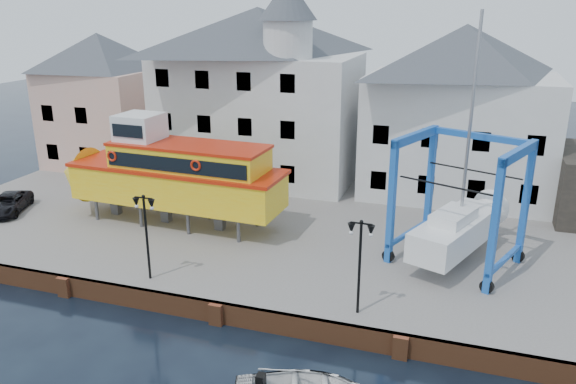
% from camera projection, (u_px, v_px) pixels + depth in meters
% --- Properties ---
extents(ground, '(140.00, 140.00, 0.00)m').
position_uv_depth(ground, '(217.00, 324.00, 24.75)').
color(ground, black).
rests_on(ground, ground).
extents(hardstanding, '(44.00, 22.00, 1.00)m').
position_uv_depth(hardstanding, '(293.00, 225.00, 34.49)').
color(hardstanding, slate).
rests_on(hardstanding, ground).
extents(quay_wall, '(44.00, 0.47, 1.00)m').
position_uv_depth(quay_wall, '(218.00, 312.00, 24.68)').
color(quay_wall, brown).
rests_on(quay_wall, ground).
extents(building_pink, '(8.00, 7.00, 10.30)m').
position_uv_depth(building_pink, '(103.00, 100.00, 44.32)').
color(building_pink, '#D9A38F').
rests_on(building_pink, hardstanding).
extents(building_white_main, '(14.00, 8.30, 14.00)m').
position_uv_depth(building_white_main, '(260.00, 92.00, 40.41)').
color(building_white_main, silver).
rests_on(building_white_main, hardstanding).
extents(building_white_right, '(12.00, 8.00, 11.20)m').
position_uv_depth(building_white_right, '(459.00, 112.00, 37.09)').
color(building_white_right, silver).
rests_on(building_white_right, hardstanding).
extents(lamp_post_left, '(1.12, 0.32, 4.20)m').
position_uv_depth(lamp_post_left, '(145.00, 216.00, 25.68)').
color(lamp_post_left, black).
rests_on(lamp_post_left, hardstanding).
extents(lamp_post_right, '(1.12, 0.32, 4.20)m').
position_uv_depth(lamp_post_right, '(361.00, 243.00, 22.72)').
color(lamp_post_right, black).
rests_on(lamp_post_right, hardstanding).
extents(tour_boat, '(14.84, 4.17, 6.40)m').
position_uv_depth(tour_boat, '(164.00, 173.00, 32.71)').
color(tour_boat, '#59595E').
rests_on(tour_boat, hardstanding).
extents(travel_lift, '(6.89, 8.25, 12.17)m').
position_uv_depth(travel_lift, '(462.00, 220.00, 28.28)').
color(travel_lift, '#1F52B3').
rests_on(travel_lift, hardstanding).
extents(van, '(3.31, 4.54, 1.15)m').
position_uv_depth(van, '(8.00, 203.00, 34.97)').
color(van, black).
rests_on(van, hardstanding).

